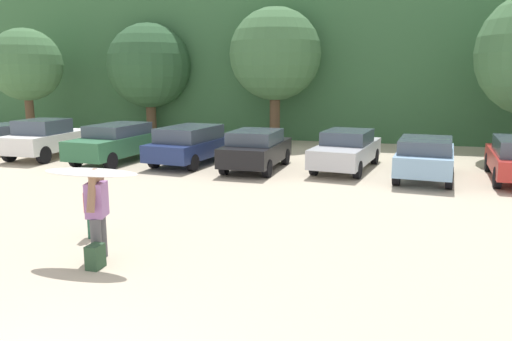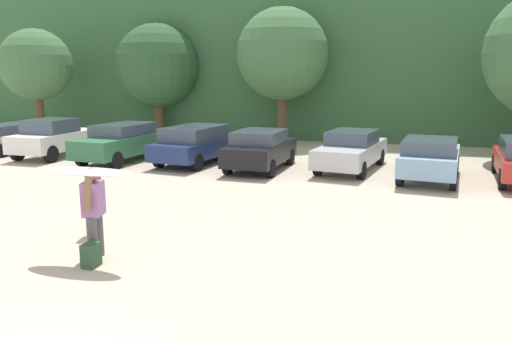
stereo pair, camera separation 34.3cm
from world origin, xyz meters
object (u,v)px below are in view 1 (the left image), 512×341
(surfboard_white, at_px, (90,172))
(backpack_dropped, at_px, (95,257))
(parked_car_white, at_px, (46,138))
(parked_car_navy, at_px, (192,144))
(parked_car_forest_green, at_px, (117,142))
(parked_car_black, at_px, (256,149))
(parked_car_sky_blue, at_px, (425,156))
(person_adult, at_px, (97,209))
(parked_car_silver, at_px, (347,149))
(person_child, at_px, (91,207))
(parked_car_champagne, at_px, (3,138))

(surfboard_white, distance_m, backpack_dropped, 1.56)
(parked_car_white, distance_m, parked_car_navy, 6.52)
(parked_car_forest_green, bearing_deg, surfboard_white, -146.78)
(parked_car_black, height_order, surfboard_white, surfboard_white)
(surfboard_white, height_order, backpack_dropped, surfboard_white)
(parked_car_sky_blue, xyz_separation_m, person_adult, (-6.41, -9.58, 0.22))
(parked_car_white, distance_m, backpack_dropped, 13.80)
(parked_car_black, distance_m, person_adult, 9.79)
(parked_car_silver, xyz_separation_m, parked_car_sky_blue, (2.74, -1.18, 0.03))
(person_child, height_order, surfboard_white, surfboard_white)
(person_child, relative_size, surfboard_white, 0.63)
(parked_car_white, distance_m, parked_car_silver, 12.61)
(surfboard_white, bearing_deg, backpack_dropped, 121.74)
(parked_car_white, height_order, parked_car_navy, parked_car_white)
(parked_car_sky_blue, distance_m, backpack_dropped, 11.80)
(parked_car_black, bearing_deg, parked_car_silver, -71.79)
(parked_car_champagne, xyz_separation_m, person_child, (10.81, -9.42, -0.02))
(parked_car_white, xyz_separation_m, person_child, (7.99, -8.77, -0.16))
(parked_car_champagne, xyz_separation_m, parked_car_black, (12.15, -0.81, 0.08))
(parked_car_champagne, relative_size, person_adult, 2.50)
(parked_car_white, distance_m, surfboard_white, 13.45)
(parked_car_white, distance_m, person_adult, 13.34)
(parked_car_forest_green, height_order, parked_car_sky_blue, parked_car_forest_green)
(parked_car_white, xyz_separation_m, person_adult, (8.91, -9.93, 0.16))
(person_child, bearing_deg, parked_car_black, -113.24)
(parked_car_champagne, relative_size, backpack_dropped, 9.93)
(person_adult, height_order, backpack_dropped, person_adult)
(parked_car_champagne, height_order, parked_car_navy, parked_car_navy)
(parked_car_forest_green, bearing_deg, parked_car_sky_blue, -86.96)
(parked_car_white, xyz_separation_m, parked_car_sky_blue, (15.32, -0.35, -0.06))
(parked_car_forest_green, height_order, parked_car_silver, parked_car_forest_green)
(parked_car_forest_green, relative_size, parked_car_sky_blue, 1.09)
(person_adult, distance_m, person_child, 1.52)
(parked_car_forest_green, xyz_separation_m, person_adult, (5.50, -9.88, 0.19))
(parked_car_sky_blue, height_order, person_child, parked_car_sky_blue)
(surfboard_white, bearing_deg, person_child, -56.20)
(surfboard_white, bearing_deg, parked_car_black, -93.94)
(parked_car_silver, height_order, person_adult, person_adult)
(parked_car_champagne, relative_size, parked_car_white, 1.13)
(parked_car_white, relative_size, person_child, 3.27)
(parked_car_silver, bearing_deg, parked_car_sky_blue, -105.06)
(parked_car_white, relative_size, backpack_dropped, 8.80)
(parked_car_navy, relative_size, surfboard_white, 2.49)
(person_child, distance_m, surfboard_white, 1.89)
(parked_car_navy, height_order, backpack_dropped, parked_car_navy)
(backpack_dropped, bearing_deg, parked_car_forest_green, 118.88)
(parked_car_navy, bearing_deg, parked_car_champagne, 95.19)
(parked_car_black, relative_size, person_child, 3.35)
(parked_car_forest_green, distance_m, backpack_dropped, 11.78)
(person_child, xyz_separation_m, backpack_dropped, (1.11, -1.59, -0.46))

